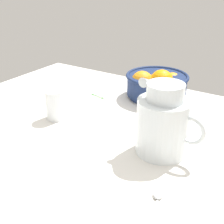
{
  "coord_description": "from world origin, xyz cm",
  "views": [
    {
      "loc": [
        47.95,
        -64.67,
        46.48
      ],
      "look_at": [
        3.91,
        3.47,
        8.16
      ],
      "focal_mm": 49.54,
      "sensor_mm": 36.0,
      "label": 1
    }
  ],
  "objects_px": {
    "fruit_bowl": "(156,84)",
    "juice_pitcher": "(163,127)",
    "juice_glass": "(55,107)",
    "spoon": "(157,204)"
  },
  "relations": [
    {
      "from": "juice_pitcher",
      "to": "juice_glass",
      "type": "height_order",
      "value": "juice_pitcher"
    },
    {
      "from": "juice_pitcher",
      "to": "spoon",
      "type": "bearing_deg",
      "value": -67.78
    },
    {
      "from": "fruit_bowl",
      "to": "spoon",
      "type": "distance_m",
      "value": 0.61
    },
    {
      "from": "juice_pitcher",
      "to": "spoon",
      "type": "relative_size",
      "value": 1.53
    },
    {
      "from": "juice_glass",
      "to": "juice_pitcher",
      "type": "bearing_deg",
      "value": 0.46
    },
    {
      "from": "fruit_bowl",
      "to": "juice_pitcher",
      "type": "relative_size",
      "value": 1.17
    },
    {
      "from": "fruit_bowl",
      "to": "spoon",
      "type": "bearing_deg",
      "value": -64.21
    },
    {
      "from": "spoon",
      "to": "juice_glass",
      "type": "bearing_deg",
      "value": 156.92
    },
    {
      "from": "fruit_bowl",
      "to": "juice_pitcher",
      "type": "height_order",
      "value": "juice_pitcher"
    },
    {
      "from": "juice_glass",
      "to": "spoon",
      "type": "distance_m",
      "value": 0.51
    }
  ]
}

